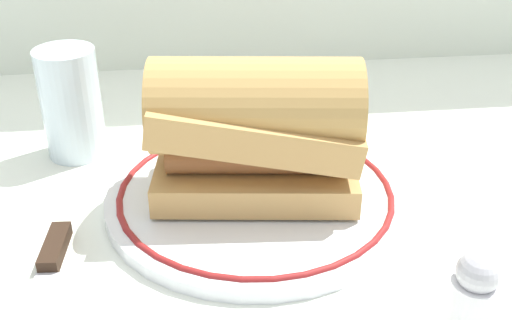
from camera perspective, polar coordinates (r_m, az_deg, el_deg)
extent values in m
plane|color=white|center=(0.60, -0.27, -2.82)|extent=(1.50, 1.50, 0.00)
cylinder|color=white|center=(0.58, 0.00, -3.36)|extent=(0.27, 0.27, 0.01)
torus|color=maroon|center=(0.57, 0.00, -2.86)|extent=(0.25, 0.25, 0.01)
cube|color=tan|center=(0.57, 0.00, -1.49)|extent=(0.19, 0.12, 0.03)
cylinder|color=brown|center=(0.54, -0.01, 0.11)|extent=(0.16, 0.04, 0.03)
cylinder|color=brown|center=(0.56, 0.01, 1.50)|extent=(0.16, 0.04, 0.03)
cube|color=tan|center=(0.54, 0.00, 3.44)|extent=(0.19, 0.12, 0.06)
cylinder|color=tan|center=(0.53, 0.00, 4.88)|extent=(0.18, 0.10, 0.08)
cylinder|color=silver|center=(0.66, -16.26, 4.91)|extent=(0.06, 0.06, 0.11)
cylinder|color=gold|center=(0.67, -16.02, 3.37)|extent=(0.05, 0.05, 0.07)
cylinder|color=white|center=(0.45, 18.54, -13.23)|extent=(0.03, 0.03, 0.06)
sphere|color=silver|center=(0.42, 19.36, -9.45)|extent=(0.03, 0.03, 0.03)
cube|color=silver|center=(0.49, -19.33, -12.60)|extent=(0.02, 0.08, 0.01)
cube|color=black|center=(0.54, -17.60, -7.47)|extent=(0.02, 0.06, 0.01)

